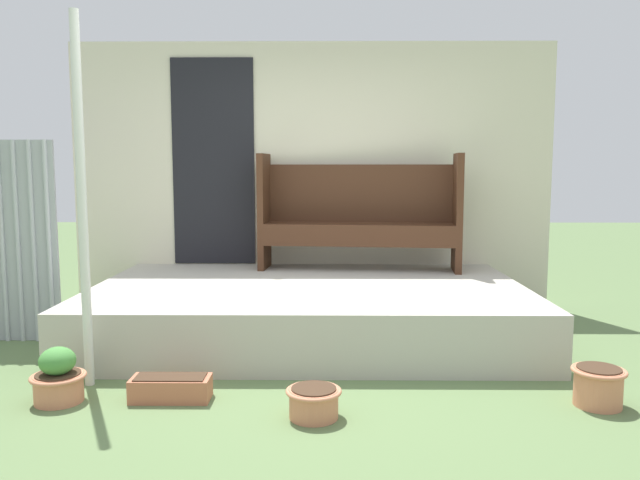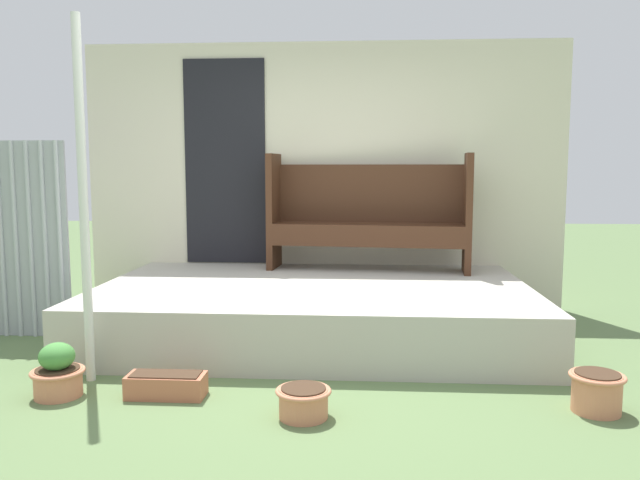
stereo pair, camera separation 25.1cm
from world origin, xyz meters
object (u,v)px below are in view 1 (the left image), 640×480
support_post (82,203)px  flower_pot_middle (314,401)px  flower_pot_right (598,385)px  flower_pot_left (58,378)px  bench (359,211)px  planter_box_rect (171,388)px

support_post → flower_pot_middle: support_post is taller
support_post → flower_pot_right: bearing=-6.0°
flower_pot_left → flower_pot_middle: flower_pot_left is taller
support_post → flower_pot_middle: (1.46, -0.52, -1.08)m
bench → planter_box_rect: bearing=-113.6°
flower_pot_left → bench: bearing=50.1°
flower_pot_middle → flower_pot_right: bearing=6.6°
bench → flower_pot_middle: 2.69m
support_post → flower_pot_middle: size_ratio=7.44×
bench → planter_box_rect: 2.73m
bench → flower_pot_left: bearing=-124.4°
support_post → bench: 2.71m
flower_pot_right → support_post: bearing=174.0°
bench → flower_pot_middle: bearing=-93.2°
flower_pot_left → planter_box_rect: size_ratio=0.71×
bench → flower_pot_right: size_ratio=6.08×
bench → flower_pot_right: bearing=-55.5°
flower_pot_middle → flower_pot_right: 1.68m
bench → flower_pot_left: size_ratio=5.66×
flower_pot_right → planter_box_rect: bearing=178.4°
flower_pot_middle → support_post: bearing=160.3°
planter_box_rect → flower_pot_middle: bearing=-16.7°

